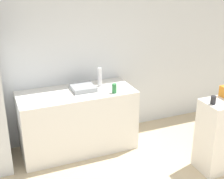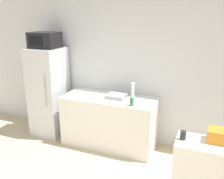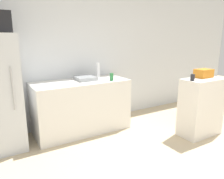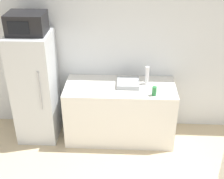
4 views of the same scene
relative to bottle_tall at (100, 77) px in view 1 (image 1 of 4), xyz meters
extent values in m
cube|color=silver|center=(-0.03, 0.29, 0.28)|extent=(8.00, 0.06, 2.60)
cube|color=silver|center=(-0.38, -0.09, -0.58)|extent=(1.61, 0.70, 0.89)
cube|color=#9EA3A8|center=(-0.27, -0.05, -0.11)|extent=(0.32, 0.33, 0.06)
cylinder|color=silver|center=(0.00, 0.00, 0.00)|extent=(0.06, 0.06, 0.27)
cylinder|color=#2D7F42|center=(0.09, -0.33, -0.07)|extent=(0.06, 0.06, 0.13)
cylinder|color=#232328|center=(0.97, -1.28, -0.02)|extent=(0.07, 0.07, 0.10)
camera|label=1|loc=(-1.46, -3.97, 1.45)|focal=50.00mm
camera|label=2|loc=(1.16, -3.82, 1.27)|focal=40.00mm
camera|label=3|loc=(-1.79, -3.46, 0.59)|focal=35.00mm
camera|label=4|loc=(-0.32, -4.05, 2.04)|focal=50.00mm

